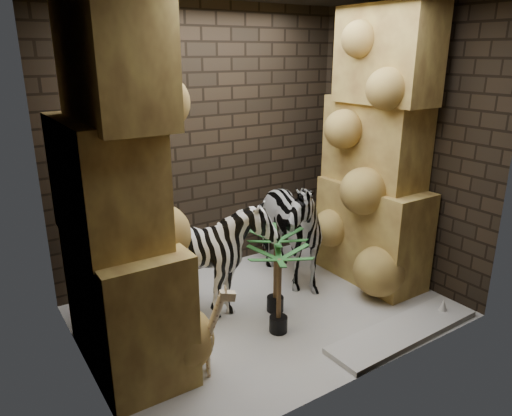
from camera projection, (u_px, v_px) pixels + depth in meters
floor at (267, 311)px, 4.79m from camera, size 3.50×3.50×0.00m
wall_back at (205, 144)px, 5.31m from camera, size 3.50×0.00×3.50m
wall_front at (370, 199)px, 3.33m from camera, size 3.50×0.00×3.50m
wall_left at (68, 196)px, 3.41m from camera, size 0.00×3.00×3.00m
wall_right at (399, 146)px, 5.23m from camera, size 0.00×3.00×3.00m
rock_pillar_left at (116, 189)px, 3.59m from camera, size 0.68×1.30×3.00m
rock_pillar_right at (378, 149)px, 5.06m from camera, size 0.58×1.25×3.00m
zebra_right at (281, 217)px, 5.23m from camera, size 0.83×1.34×1.50m
zebra_left at (209, 262)px, 4.59m from camera, size 1.05×1.27×1.11m
giraffe_toy at (194, 333)px, 3.72m from camera, size 0.43×0.27×0.79m
palm_front at (276, 272)px, 4.67m from camera, size 0.36×0.36×0.85m
palm_back at (279, 291)px, 4.31m from camera, size 0.36×0.36×0.83m
surfboard at (404, 331)px, 4.40m from camera, size 1.66×0.44×0.05m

